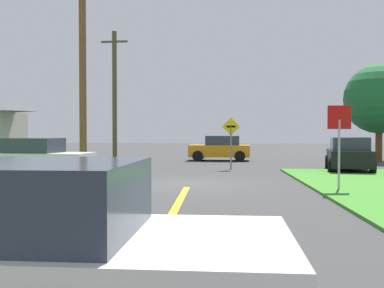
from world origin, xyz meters
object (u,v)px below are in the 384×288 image
car_on_crossroad (349,154)px  car_approaching_junction (220,148)px  oak_tree_left (379,99)px  car_behind_on_main_road (13,257)px  utility_pole_far (115,94)px  utility_pole_mid (83,74)px  stop_sign (339,131)px  direction_sign (231,137)px  parked_car_near_building (38,158)px

car_on_crossroad → car_approaching_junction: (-6.03, 7.74, -0.00)m
oak_tree_left → car_on_crossroad: bearing=-118.0°
car_on_crossroad → oak_tree_left: bearing=-17.2°
car_behind_on_main_road → oak_tree_left: bearing=66.6°
oak_tree_left → utility_pole_far: bearing=179.0°
car_approaching_junction → car_on_crossroad: bearing=131.3°
car_on_crossroad → utility_pole_far: 15.81m
car_approaching_junction → utility_pole_mid: bearing=49.0°
stop_sign → utility_pole_mid: 13.54m
direction_sign → car_behind_on_main_road: bearing=-97.4°
utility_pole_mid → utility_pole_far: size_ratio=1.10×
stop_sign → car_behind_on_main_road: 12.09m
stop_sign → direction_sign: 8.82m
car_on_crossroad → direction_sign: direction_sign is taller
car_on_crossroad → oak_tree_left: oak_tree_left is taller
car_behind_on_main_road → parked_car_near_building: bearing=113.1°
car_approaching_junction → utility_pole_mid: size_ratio=0.43×
oak_tree_left → direction_sign: bearing=-144.5°
parked_car_near_building → oak_tree_left: size_ratio=0.71×
oak_tree_left → car_approaching_junction: bearing=-179.6°
parked_car_near_building → direction_sign: (8.09, 4.45, 0.81)m
utility_pole_far → direction_sign: 10.80m
stop_sign → car_on_crossroad: size_ratio=0.62×
utility_pole_far → oak_tree_left: utility_pole_far is taller
car_behind_on_main_road → direction_sign: (2.45, 18.91, 0.81)m
utility_pole_far → direction_sign: bearing=-43.8°
car_behind_on_main_road → car_approaching_junction: bearing=87.4°
utility_pole_mid → utility_pole_far: (-0.10, 7.50, -0.40)m
car_on_crossroad → utility_pole_mid: utility_pole_mid is taller
car_approaching_junction → direction_sign: direction_sign is taller
utility_pole_mid → car_on_crossroad: bearing=-2.7°
utility_pole_far → parked_car_near_building: bearing=-92.8°
car_behind_on_main_road → car_approaching_junction: same height
car_approaching_junction → oak_tree_left: (10.18, 0.07, 3.18)m
car_behind_on_main_road → direction_sign: size_ratio=1.78×
car_on_crossroad → car_behind_on_main_road: 19.72m
car_approaching_junction → utility_pole_far: 7.93m
parked_car_near_building → car_behind_on_main_road: size_ratio=0.96×
car_behind_on_main_road → utility_pole_far: size_ratio=0.54×
utility_pole_far → oak_tree_left: bearing=-1.0°
utility_pole_far → car_behind_on_main_road: bearing=-79.0°
car_on_crossroad → direction_sign: (-5.56, 0.89, 0.81)m
utility_pole_far → oak_tree_left: (17.23, -0.30, -0.41)m
stop_sign → direction_sign: (-3.13, 8.24, -0.29)m
utility_pole_mid → direction_sign: (7.43, 0.27, -3.18)m
car_on_crossroad → parked_car_near_building: size_ratio=0.98×
direction_sign → car_approaching_junction: bearing=94.0°
stop_sign → car_approaching_junction: stop_sign is taller
stop_sign → oak_tree_left: bearing=-117.3°
car_approaching_junction → direction_sign: size_ratio=1.55×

